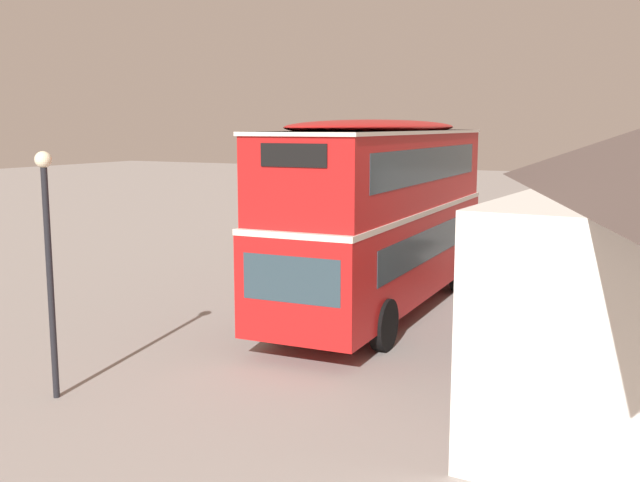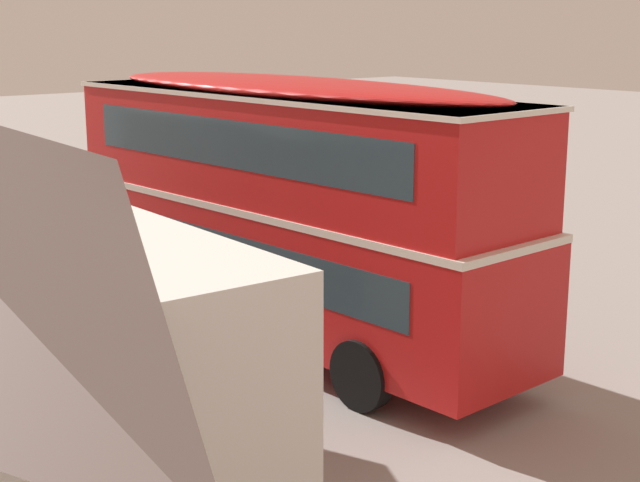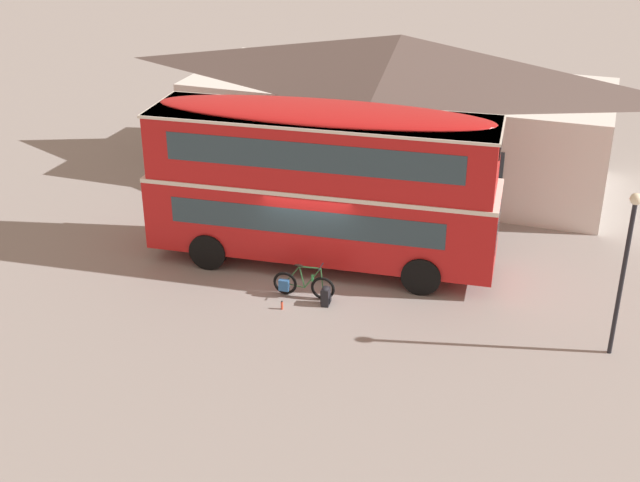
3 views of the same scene
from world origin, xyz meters
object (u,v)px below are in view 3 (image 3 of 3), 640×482
(double_decker_bus, at_px, (322,179))
(water_bottle_red_squeeze, at_px, (282,305))
(backpack_on_ground, at_px, (326,296))
(street_lamp, at_px, (626,256))
(touring_bicycle, at_px, (301,285))

(double_decker_bus, xyz_separation_m, water_bottle_red_squeeze, (-0.25, -2.97, -2.53))
(backpack_on_ground, xyz_separation_m, street_lamp, (7.33, -0.26, 2.36))
(street_lamp, bearing_deg, water_bottle_red_squeeze, -178.03)
(double_decker_bus, bearing_deg, backpack_on_ground, -71.36)
(water_bottle_red_squeeze, xyz_separation_m, street_lamp, (8.40, 0.29, 2.53))
(double_decker_bus, relative_size, water_bottle_red_squeeze, 40.94)
(double_decker_bus, xyz_separation_m, backpack_on_ground, (0.82, -2.42, -2.36))
(backpack_on_ground, height_order, water_bottle_red_squeeze, backpack_on_ground)
(double_decker_bus, xyz_separation_m, touring_bicycle, (0.05, -2.17, -2.27))
(water_bottle_red_squeeze, relative_size, street_lamp, 0.06)
(touring_bicycle, relative_size, water_bottle_red_squeeze, 7.11)
(double_decker_bus, distance_m, backpack_on_ground, 3.48)
(double_decker_bus, relative_size, touring_bicycle, 5.76)
(backpack_on_ground, relative_size, street_lamp, 0.13)
(double_decker_bus, height_order, water_bottle_red_squeeze, double_decker_bus)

